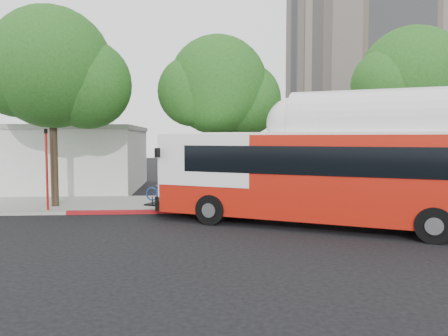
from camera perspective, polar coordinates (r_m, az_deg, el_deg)
name	(u,v)px	position (r m, az deg, el deg)	size (l,w,h in m)	color
ground	(253,230)	(16.70, 3.79, -8.07)	(120.00, 120.00, 0.00)	black
sidewalk	(236,202)	(23.04, 1.61, -4.53)	(60.00, 5.00, 0.15)	gray
curb_strip	(242,211)	(20.48, 2.32, -5.60)	(60.00, 0.30, 0.15)	gray
red_curb_segment	(177,211)	(20.38, -6.14, -5.66)	(10.00, 0.32, 0.16)	#A01117
street_tree_left	(62,73)	(22.85, -20.39, 11.59)	(6.67, 5.80, 9.74)	#2D2116
street_tree_mid	(226,90)	(22.42, 0.22, 10.18)	(5.75, 5.00, 8.62)	#2D2116
street_tree_right	(419,84)	(25.08, 24.15, 9.98)	(6.21, 5.40, 9.18)	#2D2116
low_commercial_bldg	(18,157)	(32.42, -25.27, 1.25)	(16.20, 10.20, 4.25)	silver
transit_bus	(328,177)	(17.37, 13.49, -1.11)	(13.89, 8.57, 4.23)	#B3180C
signal_pole	(47,170)	(21.62, -22.13, -0.25)	(0.11, 0.37, 3.90)	#AE1412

